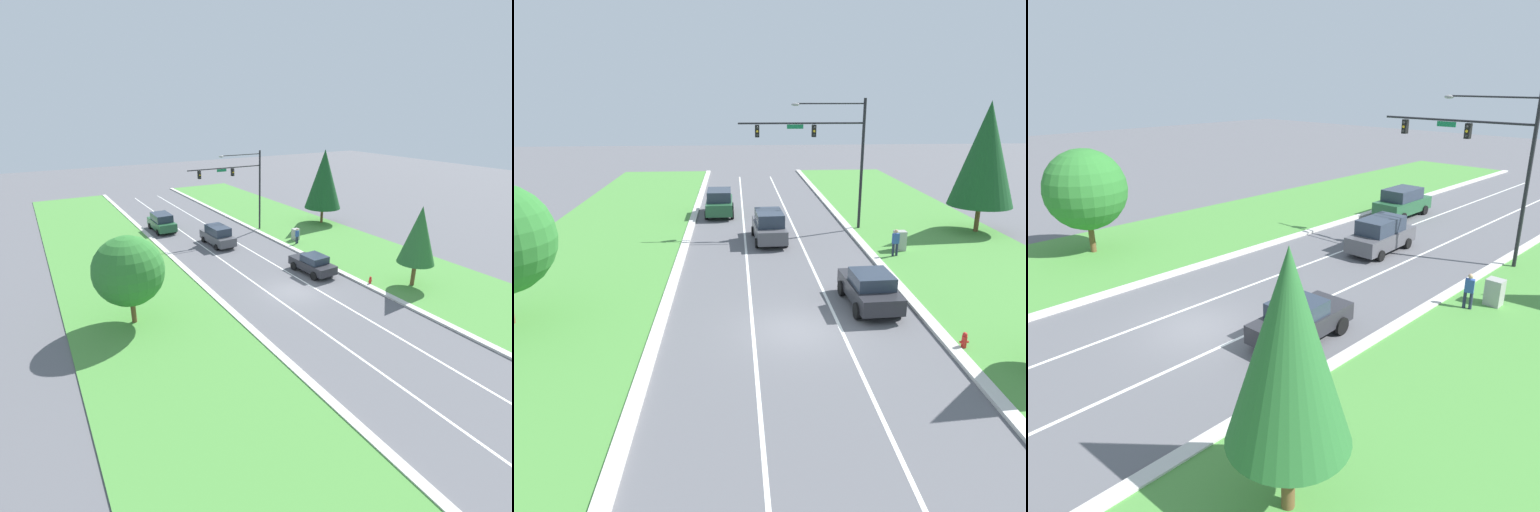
{
  "view_description": "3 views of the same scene",
  "coord_description": "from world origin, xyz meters",
  "views": [
    {
      "loc": [
        -16.55,
        -22.66,
        13.28
      ],
      "look_at": [
        -0.42,
        5.02,
        1.39
      ],
      "focal_mm": 28.0,
      "sensor_mm": 36.0,
      "label": 1
    },
    {
      "loc": [
        -2.42,
        -18.28,
        9.1
      ],
      "look_at": [
        -0.66,
        6.28,
        1.17
      ],
      "focal_mm": 35.0,
      "sensor_mm": 36.0,
      "label": 2
    },
    {
      "loc": [
        15.02,
        -10.34,
        9.44
      ],
      "look_at": [
        -0.86,
        5.82,
        1.4
      ],
      "focal_mm": 35.0,
      "sensor_mm": 36.0,
      "label": 3
    }
  ],
  "objects": [
    {
      "name": "forest_suv",
      "position": [
        -3.65,
        20.93,
        1.04
      ],
      "size": [
        2.26,
        4.81,
        2.05
      ],
      "rotation": [
        0.0,
        0.0,
        0.01
      ],
      "color": "#235633",
      "rests_on": "ground_plane"
    },
    {
      "name": "utility_cabinet",
      "position": [
        7.58,
        10.35,
        0.64
      ],
      "size": [
        0.7,
        0.6,
        1.27
      ],
      "color": "#9E9E99",
      "rests_on": "ground_plane"
    },
    {
      "name": "traffic_signal_mast",
      "position": [
        4.05,
        15.84,
        5.94
      ],
      "size": [
        8.59,
        0.41,
        8.97
      ],
      "color": "black",
      "rests_on": "ground_plane"
    },
    {
      "name": "lane_stripe_inner_right",
      "position": [
        1.8,
        0.0,
        0.0
      ],
      "size": [
        0.14,
        81.0,
        0.01
      ],
      "color": "white",
      "rests_on": "ground_plane"
    },
    {
      "name": "conifer_far_right_tree",
      "position": [
        14.34,
        14.34,
        5.37
      ],
      "size": [
        4.31,
        4.31,
        8.83
      ],
      "color": "brown",
      "rests_on": "ground_plane"
    },
    {
      "name": "lane_stripe_inner_left",
      "position": [
        -1.8,
        0.0,
        0.0
      ],
      "size": [
        0.14,
        81.0,
        0.01
      ],
      "color": "white",
      "rests_on": "ground_plane"
    },
    {
      "name": "curb_strip_right",
      "position": [
        5.65,
        0.0,
        0.07
      ],
      "size": [
        0.5,
        90.0,
        0.15
      ],
      "color": "beige",
      "rests_on": "ground_plane"
    },
    {
      "name": "charcoal_sedan",
      "position": [
        3.55,
        2.22,
        0.85
      ],
      "size": [
        2.21,
        4.37,
        1.66
      ],
      "rotation": [
        0.0,
        0.0,
        0.05
      ],
      "color": "#28282D",
      "rests_on": "ground_plane"
    },
    {
      "name": "ground_plane",
      "position": [
        0.0,
        0.0,
        0.0
      ],
      "size": [
        160.0,
        160.0,
        0.0
      ],
      "primitive_type": "plane",
      "color": "#5B5B60"
    },
    {
      "name": "fire_hydrant",
      "position": [
        6.05,
        -2.04,
        0.34
      ],
      "size": [
        0.34,
        0.2,
        0.7
      ],
      "color": "red",
      "rests_on": "ground_plane"
    },
    {
      "name": "pedestrian",
      "position": [
        6.93,
        9.19,
        0.94
      ],
      "size": [
        0.43,
        0.32,
        1.69
      ],
      "rotation": [
        0.0,
        0.0,
        3.45
      ],
      "color": "#232842",
      "rests_on": "ground_plane"
    },
    {
      "name": "graphite_suv",
      "position": [
        -0.23,
        13.16,
        1.01
      ],
      "size": [
        2.21,
        4.85,
        2.01
      ],
      "rotation": [
        0.0,
        0.0,
        0.04
      ],
      "color": "#4C4C51",
      "rests_on": "ground_plane"
    },
    {
      "name": "curb_strip_left",
      "position": [
        -5.65,
        0.0,
        0.07
      ],
      "size": [
        0.5,
        90.0,
        0.15
      ],
      "color": "beige",
      "rests_on": "ground_plane"
    },
    {
      "name": "grass_verge_left",
      "position": [
        -10.9,
        0.0,
        0.04
      ],
      "size": [
        10.0,
        90.0,
        0.08
      ],
      "color": "#4C8E3D",
      "rests_on": "ground_plane"
    }
  ]
}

